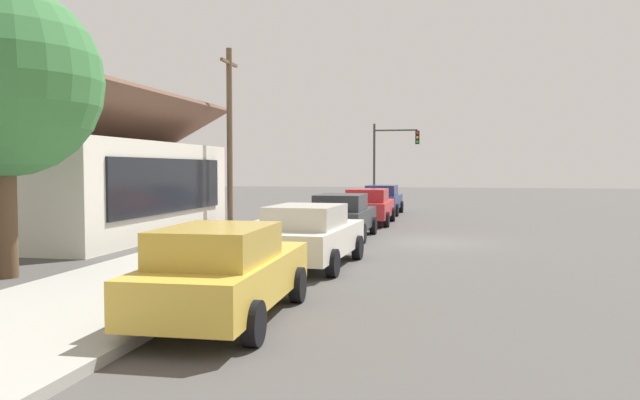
# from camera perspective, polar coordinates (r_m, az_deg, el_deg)

# --- Properties ---
(ground_plane) EXTENTS (120.00, 120.00, 0.00)m
(ground_plane) POSITION_cam_1_polar(r_m,az_deg,el_deg) (21.35, 9.56, -3.84)
(ground_plane) COLOR #4C4947
(sidewalk_curb) EXTENTS (60.00, 4.20, 0.16)m
(sidewalk_curb) POSITION_cam_1_polar(r_m,az_deg,el_deg) (22.25, -5.04, -3.33)
(sidewalk_curb) COLOR #A3A099
(sidewalk_curb) RESTS_ON ground
(car_mustard) EXTENTS (4.75, 2.07, 1.59)m
(car_mustard) POSITION_cam_1_polar(r_m,az_deg,el_deg) (10.33, -8.78, -6.53)
(car_mustard) COLOR gold
(car_mustard) RESTS_ON ground
(car_ivory) EXTENTS (4.79, 2.27, 1.59)m
(car_ivory) POSITION_cam_1_polar(r_m,az_deg,el_deg) (15.73, -0.93, -3.23)
(car_ivory) COLOR silver
(car_ivory) RESTS_ON ground
(car_charcoal) EXTENTS (4.68, 2.08, 1.59)m
(car_charcoal) POSITION_cam_1_polar(r_m,az_deg,el_deg) (22.11, 2.10, -1.44)
(car_charcoal) COLOR #2D3035
(car_charcoal) RESTS_ON ground
(car_cherry) EXTENTS (4.80, 2.09, 1.59)m
(car_cherry) POSITION_cam_1_polar(r_m,az_deg,el_deg) (27.80, 4.51, -0.54)
(car_cherry) COLOR red
(car_cherry) RESTS_ON ground
(car_navy) EXTENTS (4.50, 2.03, 1.59)m
(car_navy) POSITION_cam_1_polar(r_m,az_deg,el_deg) (33.72, 5.79, 0.06)
(car_navy) COLOR navy
(car_navy) RESTS_ON ground
(storefront_building) EXTENTS (11.52, 6.39, 5.19)m
(storefront_building) POSITION_cam_1_polar(r_m,az_deg,el_deg) (24.26, -20.04, 1.24)
(storefront_building) COLOR silver
(storefront_building) RESTS_ON ground
(shade_tree) EXTENTS (4.37, 4.37, 6.67)m
(shade_tree) POSITION_cam_1_polar(r_m,az_deg,el_deg) (15.89, -27.14, 9.70)
(shade_tree) COLOR brown
(shade_tree) RESTS_ON ground
(traffic_light_main) EXTENTS (0.37, 2.79, 5.20)m
(traffic_light_main) POSITION_cam_1_polar(r_m,az_deg,el_deg) (37.81, 6.62, 4.42)
(traffic_light_main) COLOR #383833
(traffic_light_main) RESTS_ON ground
(utility_pole_wooden) EXTENTS (1.80, 0.24, 7.50)m
(utility_pole_wooden) POSITION_cam_1_polar(r_m,az_deg,el_deg) (26.31, -8.33, 6.01)
(utility_pole_wooden) COLOR brown
(utility_pole_wooden) RESTS_ON ground
(fire_hydrant_red) EXTENTS (0.22, 0.22, 0.71)m
(fire_hydrant_red) POSITION_cam_1_polar(r_m,az_deg,el_deg) (14.42, -8.56, -5.11)
(fire_hydrant_red) COLOR red
(fire_hydrant_red) RESTS_ON sidewalk_curb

